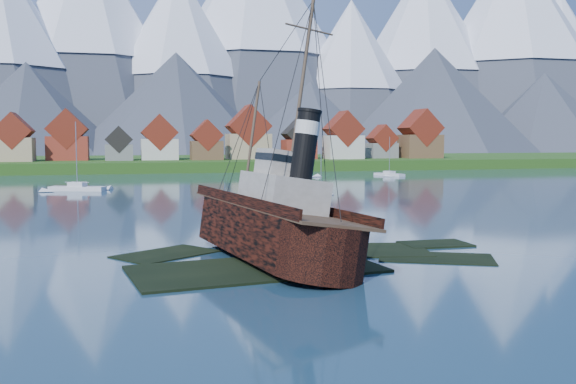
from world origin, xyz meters
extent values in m
plane|color=#1C3A50|center=(0.00, 0.00, 0.00)|extent=(1400.00, 1400.00, 0.00)
cube|color=black|center=(-3.00, -2.00, -0.32)|extent=(19.08, 11.42, 1.00)
cube|color=black|center=(6.00, 4.00, -0.38)|extent=(15.15, 9.76, 1.00)
cube|color=black|center=(2.00, 9.00, -0.28)|extent=(11.45, 9.06, 1.00)
cube|color=black|center=(12.00, -1.00, -0.42)|extent=(10.27, 8.34, 1.00)
cube|color=black|center=(-9.00, 6.00, -0.40)|extent=(9.42, 8.68, 1.00)
cube|color=black|center=(15.00, 5.00, -0.35)|extent=(6.00, 4.00, 1.00)
cube|color=#244F16|center=(0.00, 170.00, 0.00)|extent=(600.00, 80.00, 3.20)
cube|color=#3F3D38|center=(0.00, 132.00, 0.00)|extent=(600.00, 2.50, 2.00)
cube|color=tan|center=(-43.00, 150.00, 6.40)|extent=(10.50, 9.00, 6.80)
cube|color=maroon|center=(-43.00, 150.00, 11.69)|extent=(10.69, 9.18, 10.69)
cube|color=maroon|center=(-29.00, 156.00, 6.60)|extent=(12.00, 8.50, 7.20)
cube|color=maroon|center=(-29.00, 156.00, 12.36)|extent=(12.22, 8.67, 12.22)
cube|color=slate|center=(-14.00, 151.00, 5.40)|extent=(8.00, 7.00, 4.80)
cube|color=black|center=(-14.00, 151.00, 9.24)|extent=(8.15, 7.14, 8.15)
cube|color=beige|center=(-2.00, 154.00, 6.20)|extent=(11.00, 9.50, 6.40)
cube|color=maroon|center=(-2.00, 154.00, 11.38)|extent=(11.20, 9.69, 11.20)
cube|color=brown|center=(12.00, 150.00, 5.90)|extent=(9.50, 8.00, 5.80)
cube|color=maroon|center=(12.00, 150.00, 10.51)|extent=(9.67, 8.16, 9.67)
cube|color=tan|center=(26.00, 155.00, 7.00)|extent=(13.50, 10.00, 8.00)
cube|color=maroon|center=(26.00, 155.00, 13.43)|extent=(13.75, 10.20, 13.75)
cube|color=maroon|center=(42.00, 152.00, 6.10)|extent=(10.00, 8.50, 6.20)
cube|color=black|center=(42.00, 152.00, 11.00)|extent=(10.18, 8.67, 10.18)
cube|color=beige|center=(56.00, 149.00, 6.75)|extent=(11.50, 9.00, 7.50)
cube|color=maroon|center=(56.00, 149.00, 12.57)|extent=(11.71, 9.18, 11.71)
cube|color=slate|center=(71.00, 153.00, 5.50)|extent=(9.00, 7.50, 5.00)
cube|color=maroon|center=(71.00, 153.00, 9.62)|extent=(9.16, 7.65, 9.16)
cube|color=brown|center=(84.00, 151.00, 6.90)|extent=(12.50, 10.00, 7.80)
cube|color=maroon|center=(84.00, 151.00, 13.05)|extent=(12.73, 10.20, 12.73)
cone|color=#2D333D|center=(-40.00, 495.00, 88.00)|extent=(210.00, 210.00, 180.00)
cone|color=#2D333D|center=(30.00, 470.00, 70.50)|extent=(170.00, 170.00, 145.00)
cone|color=white|center=(30.00, 470.00, 99.50)|extent=(105.40, 105.40, 87.00)
cone|color=#2D333D|center=(100.00, 515.00, 98.00)|extent=(240.00, 240.00, 200.00)
cone|color=#2D333D|center=(170.00, 460.00, 60.50)|extent=(150.00, 150.00, 125.00)
cone|color=white|center=(170.00, 460.00, 85.50)|extent=(93.00, 93.00, 75.00)
cone|color=#2D333D|center=(250.00, 490.00, 83.00)|extent=(200.00, 200.00, 170.00)
cone|color=white|center=(250.00, 490.00, 117.00)|extent=(124.00, 124.00, 102.00)
cone|color=#2D333D|center=(330.00, 475.00, 93.00)|extent=(230.00, 230.00, 190.00)
cone|color=white|center=(330.00, 475.00, 131.00)|extent=(142.60, 142.60, 114.00)
cone|color=#2D333D|center=(400.00, 505.00, 75.50)|extent=(180.00, 180.00, 155.00)
cone|color=white|center=(400.00, 505.00, 106.50)|extent=(111.60, 111.60, 93.00)
cone|color=#2D333D|center=(-70.00, 374.00, 27.00)|extent=(120.00, 120.00, 58.00)
cone|color=#2D333D|center=(20.00, 369.00, 31.00)|extent=(136.00, 136.00, 66.00)
cone|color=#2D333D|center=(110.00, 373.00, 23.00)|extent=(110.00, 110.00, 50.00)
cone|color=#2D333D|center=(200.00, 370.00, 35.50)|extent=(150.00, 150.00, 75.00)
cone|color=#2D333D|center=(290.00, 371.00, 28.00)|extent=(124.00, 124.00, 60.00)
cube|color=black|center=(-1.16, 2.49, 2.04)|extent=(6.31, 18.16, 3.78)
cone|color=black|center=(-1.16, 14.27, 2.04)|extent=(6.31, 6.31, 6.31)
cylinder|color=black|center=(-1.16, -6.60, 2.04)|extent=(6.31, 6.31, 3.78)
cube|color=#4C3826|center=(-1.16, 2.49, 4.02)|extent=(6.18, 23.97, 0.23)
cube|color=black|center=(-4.19, 2.49, 4.43)|extent=(0.18, 23.21, 0.81)
cube|color=black|center=(1.86, 2.49, 4.43)|extent=(0.18, 23.21, 0.81)
cube|color=#ADA89E|center=(-1.16, 1.13, 5.38)|extent=(4.69, 7.66, 2.70)
cube|color=#ADA89E|center=(-1.16, 2.04, 7.72)|extent=(3.24, 3.60, 1.98)
cylinder|color=black|center=(-1.16, -1.84, 9.25)|extent=(1.71, 1.71, 5.05)
cylinder|color=silver|center=(-1.16, -1.84, 10.51)|extent=(1.80, 1.80, 0.99)
cylinder|color=#473828|center=(-1.16, 9.69, 9.52)|extent=(0.25, 0.25, 10.81)
cylinder|color=#473828|center=(-1.16, 0.23, 14.57)|extent=(0.29, 0.29, 11.71)
cube|color=silver|center=(-20.85, 75.74, 0.11)|extent=(10.48, 6.09, 1.37)
cube|color=silver|center=(-20.85, 75.74, 1.19)|extent=(3.49, 3.14, 0.80)
cylinder|color=gray|center=(-20.85, 75.74, 6.71)|extent=(0.16, 0.16, 11.84)
cube|color=silver|center=(20.90, 59.37, 0.09)|extent=(2.69, 8.01, 1.11)
cube|color=silver|center=(20.90, 59.37, 0.97)|extent=(1.93, 2.35, 0.65)
cylinder|color=gray|center=(20.90, 59.37, 5.46)|extent=(0.13, 0.13, 9.62)
cube|color=silver|center=(53.43, 105.43, 0.09)|extent=(5.55, 9.21, 1.08)
cube|color=silver|center=(53.43, 105.43, 0.95)|extent=(2.81, 3.10, 0.63)
cylinder|color=gray|center=(53.43, 105.43, 5.33)|extent=(0.13, 0.13, 9.40)
cube|color=silver|center=(28.97, 108.40, 0.11)|extent=(10.34, 8.36, 1.37)
cube|color=silver|center=(28.97, 108.40, 1.20)|extent=(3.82, 3.66, 0.80)
cylinder|color=gray|center=(28.97, 108.40, 6.76)|extent=(0.16, 0.16, 11.91)
camera|label=1|loc=(-12.06, -47.46, 9.64)|focal=40.00mm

